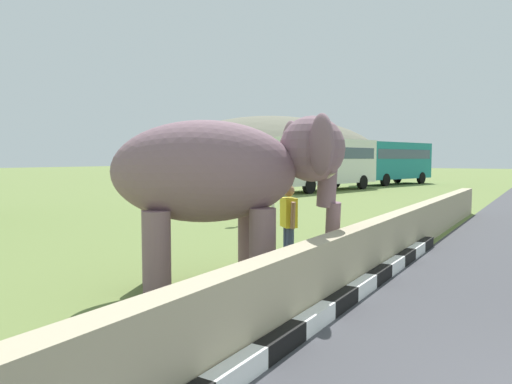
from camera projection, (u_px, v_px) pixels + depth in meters
name	position (u px, v px, depth m)	size (l,w,h in m)	color
striped_curb	(260.00, 357.00, 4.96)	(16.20, 0.20, 0.24)	white
barrier_parapet	(325.00, 272.00, 7.09)	(28.00, 0.36, 1.00)	tan
elephant	(228.00, 174.00, 8.06)	(3.85, 3.82, 2.92)	slate
person_handler	(289.00, 222.00, 9.46)	(0.52, 0.53, 1.66)	navy
bus_white	(324.00, 160.00, 32.37)	(9.89, 4.48, 3.50)	silver
bus_teal	(392.00, 160.00, 40.21)	(9.07, 4.80, 3.50)	teal
cow_near	(258.00, 197.00, 16.05)	(1.89, 1.19, 1.23)	beige
hill_east	(273.00, 174.00, 68.35)	(39.89, 31.91, 16.17)	#6B6958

